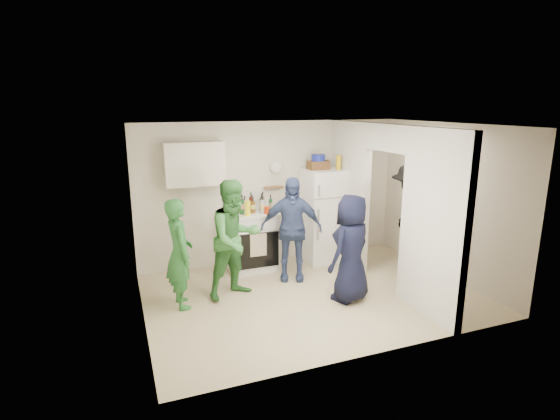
{
  "coord_description": "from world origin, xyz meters",
  "views": [
    {
      "loc": [
        -2.6,
        -5.48,
        2.79
      ],
      "look_at": [
        -0.36,
        0.4,
        1.25
      ],
      "focal_mm": 28.0,
      "sensor_mm": 36.0,
      "label": 1
    }
  ],
  "objects_px": {
    "person_navy": "(351,248)",
    "person_nook": "(410,218)",
    "yellow_cup_stack_top": "(339,162)",
    "person_green_left": "(179,253)",
    "fridge": "(323,215)",
    "wicker_basket": "(318,165)",
    "stove": "(251,241)",
    "person_denim": "(291,229)",
    "person_green_center": "(235,239)",
    "blue_bowl": "(318,158)"
  },
  "relations": [
    {
      "from": "person_green_left",
      "to": "person_navy",
      "type": "relative_size",
      "value": 0.99
    },
    {
      "from": "wicker_basket",
      "to": "person_nook",
      "type": "relative_size",
      "value": 0.19
    },
    {
      "from": "person_navy",
      "to": "wicker_basket",
      "type": "bearing_deg",
      "value": -125.82
    },
    {
      "from": "blue_bowl",
      "to": "person_nook",
      "type": "bearing_deg",
      "value": -39.71
    },
    {
      "from": "stove",
      "to": "person_nook",
      "type": "distance_m",
      "value": 2.72
    },
    {
      "from": "fridge",
      "to": "person_nook",
      "type": "xyz_separation_m",
      "value": [
        1.14,
        -0.98,
        0.09
      ]
    },
    {
      "from": "person_navy",
      "to": "fridge",
      "type": "bearing_deg",
      "value": -129.4
    },
    {
      "from": "person_denim",
      "to": "person_navy",
      "type": "bearing_deg",
      "value": -43.43
    },
    {
      "from": "person_navy",
      "to": "person_nook",
      "type": "distance_m",
      "value": 1.68
    },
    {
      "from": "person_denim",
      "to": "person_nook",
      "type": "height_order",
      "value": "person_nook"
    },
    {
      "from": "person_green_left",
      "to": "person_denim",
      "type": "height_order",
      "value": "person_denim"
    },
    {
      "from": "fridge",
      "to": "person_denim",
      "type": "distance_m",
      "value": 1.09
    },
    {
      "from": "person_green_left",
      "to": "person_green_center",
      "type": "distance_m",
      "value": 0.82
    },
    {
      "from": "stove",
      "to": "person_green_center",
      "type": "bearing_deg",
      "value": -119.15
    },
    {
      "from": "blue_bowl",
      "to": "person_nook",
      "type": "xyz_separation_m",
      "value": [
        1.24,
        -1.03,
        -0.95
      ]
    },
    {
      "from": "wicker_basket",
      "to": "person_green_center",
      "type": "xyz_separation_m",
      "value": [
        -1.79,
        -0.99,
        -0.87
      ]
    },
    {
      "from": "person_green_center",
      "to": "fridge",
      "type": "bearing_deg",
      "value": 7.25
    },
    {
      "from": "stove",
      "to": "fridge",
      "type": "xyz_separation_m",
      "value": [
        1.35,
        -0.03,
        0.33
      ]
    },
    {
      "from": "fridge",
      "to": "wicker_basket",
      "type": "relative_size",
      "value": 4.76
    },
    {
      "from": "blue_bowl",
      "to": "person_green_left",
      "type": "distance_m",
      "value": 3.01
    },
    {
      "from": "blue_bowl",
      "to": "person_navy",
      "type": "xyz_separation_m",
      "value": [
        -0.29,
        -1.72,
        -1.09
      ]
    },
    {
      "from": "blue_bowl",
      "to": "person_navy",
      "type": "height_order",
      "value": "blue_bowl"
    },
    {
      "from": "blue_bowl",
      "to": "fridge",
      "type": "bearing_deg",
      "value": -26.57
    },
    {
      "from": "stove",
      "to": "person_green_center",
      "type": "distance_m",
      "value": 1.17
    },
    {
      "from": "stove",
      "to": "person_denim",
      "type": "bearing_deg",
      "value": -54.99
    },
    {
      "from": "wicker_basket",
      "to": "person_denim",
      "type": "xyz_separation_m",
      "value": [
        -0.79,
        -0.68,
        -0.9
      ]
    },
    {
      "from": "fridge",
      "to": "wicker_basket",
      "type": "xyz_separation_m",
      "value": [
        -0.1,
        0.05,
        0.91
      ]
    },
    {
      "from": "stove",
      "to": "yellow_cup_stack_top",
      "type": "xyz_separation_m",
      "value": [
        1.57,
        -0.13,
        1.29
      ]
    },
    {
      "from": "person_green_left",
      "to": "person_nook",
      "type": "bearing_deg",
      "value": -94.69
    },
    {
      "from": "stove",
      "to": "person_green_center",
      "type": "height_order",
      "value": "person_green_center"
    },
    {
      "from": "person_nook",
      "to": "yellow_cup_stack_top",
      "type": "bearing_deg",
      "value": -107.05
    },
    {
      "from": "yellow_cup_stack_top",
      "to": "person_navy",
      "type": "bearing_deg",
      "value": -111.29
    },
    {
      "from": "blue_bowl",
      "to": "person_nook",
      "type": "height_order",
      "value": "blue_bowl"
    },
    {
      "from": "yellow_cup_stack_top",
      "to": "person_green_left",
      "type": "distance_m",
      "value": 3.22
    },
    {
      "from": "fridge",
      "to": "person_denim",
      "type": "height_order",
      "value": "person_denim"
    },
    {
      "from": "person_denim",
      "to": "wicker_basket",
      "type": "bearing_deg",
      "value": 61.9
    },
    {
      "from": "person_nook",
      "to": "stove",
      "type": "bearing_deg",
      "value": -85.34
    },
    {
      "from": "person_green_center",
      "to": "blue_bowl",
      "type": "bearing_deg",
      "value": 9.75
    },
    {
      "from": "person_green_center",
      "to": "person_nook",
      "type": "height_order",
      "value": "person_nook"
    },
    {
      "from": "blue_bowl",
      "to": "person_green_center",
      "type": "height_order",
      "value": "blue_bowl"
    },
    {
      "from": "fridge",
      "to": "person_green_center",
      "type": "distance_m",
      "value": 2.11
    },
    {
      "from": "fridge",
      "to": "yellow_cup_stack_top",
      "type": "xyz_separation_m",
      "value": [
        0.22,
        -0.1,
        0.96
      ]
    },
    {
      "from": "person_green_left",
      "to": "person_green_center",
      "type": "bearing_deg",
      "value": -91.09
    },
    {
      "from": "wicker_basket",
      "to": "yellow_cup_stack_top",
      "type": "distance_m",
      "value": 0.36
    },
    {
      "from": "blue_bowl",
      "to": "person_navy",
      "type": "relative_size",
      "value": 0.15
    },
    {
      "from": "stove",
      "to": "person_green_left",
      "type": "relative_size",
      "value": 0.65
    },
    {
      "from": "person_green_center",
      "to": "person_denim",
      "type": "xyz_separation_m",
      "value": [
        1.0,
        0.3,
        -0.03
      ]
    },
    {
      "from": "yellow_cup_stack_top",
      "to": "person_nook",
      "type": "relative_size",
      "value": 0.14
    },
    {
      "from": "yellow_cup_stack_top",
      "to": "person_denim",
      "type": "distance_m",
      "value": 1.55
    },
    {
      "from": "stove",
      "to": "blue_bowl",
      "type": "relative_size",
      "value": 4.19
    }
  ]
}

